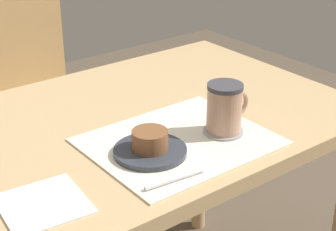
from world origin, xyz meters
name	(u,v)px	position (x,y,z in m)	size (l,w,h in m)	color
dining_table	(132,151)	(0.00, 0.00, 0.62)	(1.09, 0.71, 0.70)	tan
wooden_chair	(33,92)	(0.08, 0.74, 0.51)	(0.44, 0.44, 0.94)	tan
placemat	(179,141)	(0.02, -0.16, 0.71)	(0.39, 0.32, 0.00)	silver
pastry_plate	(150,151)	(-0.07, -0.17, 0.71)	(0.16, 0.16, 0.01)	#333842
pastry	(150,140)	(-0.07, -0.17, 0.74)	(0.08, 0.08, 0.04)	brown
coffee_coaster	(223,131)	(0.12, -0.19, 0.71)	(0.09, 0.09, 0.01)	#99999E
coffee_mug	(225,107)	(0.13, -0.19, 0.77)	(0.11, 0.08, 0.11)	tan
teaspoon	(174,179)	(-0.09, -0.29, 0.71)	(0.01, 0.01, 0.13)	silver
paper_napkin	(43,204)	(-0.33, -0.20, 0.71)	(0.15, 0.15, 0.00)	white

